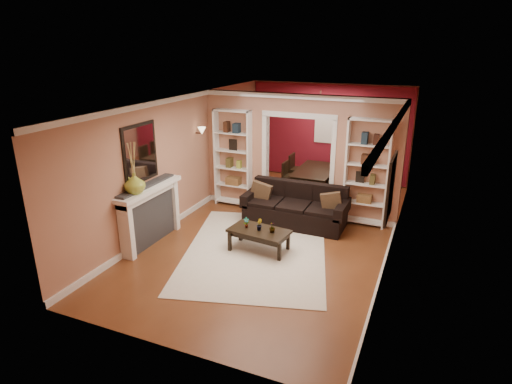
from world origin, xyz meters
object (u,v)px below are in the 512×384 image
at_px(bookshelf_left, 233,159).
at_px(bookshelf_right, 367,173).
at_px(sofa, 295,205).
at_px(coffee_table, 259,240).
at_px(fireplace, 152,215).
at_px(dining_table, 316,181).

height_order(bookshelf_left, bookshelf_right, same).
distance_m(sofa, coffee_table, 1.49).
xyz_separation_m(bookshelf_left, fireplace, (-0.54, -2.53, -0.57)).
height_order(bookshelf_left, fireplace, bookshelf_left).
relative_size(sofa, bookshelf_right, 0.96).
bearing_deg(dining_table, bookshelf_left, 136.98).
relative_size(coffee_table, dining_table, 0.65).
relative_size(sofa, fireplace, 1.30).
relative_size(bookshelf_left, fireplace, 1.35).
relative_size(coffee_table, bookshelf_left, 0.49).
xyz_separation_m(sofa, dining_table, (-0.15, 2.28, -0.13)).
height_order(coffee_table, bookshelf_left, bookshelf_left).
bearing_deg(bookshelf_left, dining_table, 46.98).
relative_size(sofa, coffee_table, 1.99).
distance_m(bookshelf_right, fireplace, 4.47).
bearing_deg(coffee_table, sofa, 87.77).
relative_size(bookshelf_right, fireplace, 1.35).
relative_size(bookshelf_left, dining_table, 1.34).
bearing_deg(sofa, bookshelf_right, 23.12).
bearing_deg(coffee_table, bookshelf_right, 58.84).
bearing_deg(sofa, coffee_table, -99.16).
bearing_deg(bookshelf_left, bookshelf_right, 0.00).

